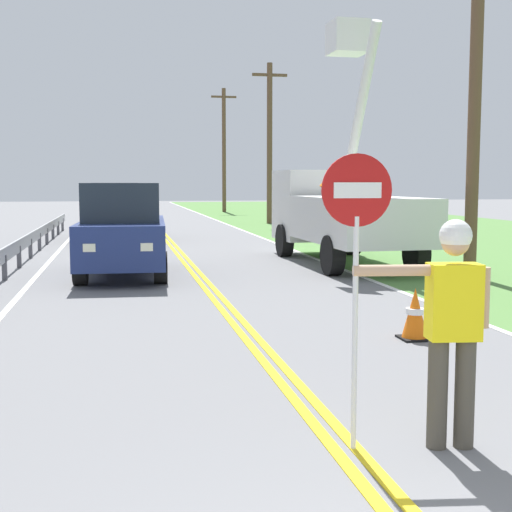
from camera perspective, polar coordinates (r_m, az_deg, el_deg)
grass_verge_right at (r=26.03m, az=19.92°, el=0.95°), size 16.00×110.00×0.01m
centerline_yellow_left at (r=22.43m, az=-6.69°, el=0.52°), size 0.11×110.00×0.01m
centerline_yellow_right at (r=22.44m, az=-6.23°, el=0.52°), size 0.11×110.00×0.01m
edge_line_right at (r=22.99m, az=2.52°, el=0.68°), size 0.12×110.00×0.01m
edge_line_left at (r=22.45m, az=-15.66°, el=0.34°), size 0.12×110.00×0.01m
flagger_worker at (r=5.78m, az=15.51°, el=-4.88°), size 1.08×0.30×1.83m
stop_sign_paddle at (r=5.49m, az=8.09°, el=1.70°), size 0.56×0.04×2.33m
utility_bucket_truck at (r=18.83m, az=6.74°, el=3.85°), size 2.67×6.87×6.14m
oncoming_suv_nearest at (r=16.30m, az=-10.66°, el=2.15°), size 2.09×4.68×2.10m
oncoming_suv_second at (r=26.74m, az=-11.16°, el=3.58°), size 2.04×4.66×2.10m
utility_pole_near at (r=16.56m, az=17.29°, el=13.93°), size 1.80×0.28×8.61m
utility_pole_mid at (r=36.64m, az=1.10°, el=9.29°), size 1.80×0.28×8.14m
utility_pole_far at (r=51.16m, az=-2.60°, el=8.69°), size 1.80×0.28×8.77m
traffic_cone_lead at (r=9.79m, az=12.69°, el=-4.64°), size 0.40×0.40×0.70m
guardrail_left_shoulder at (r=17.33m, az=-19.08°, el=0.35°), size 0.10×32.00×0.71m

